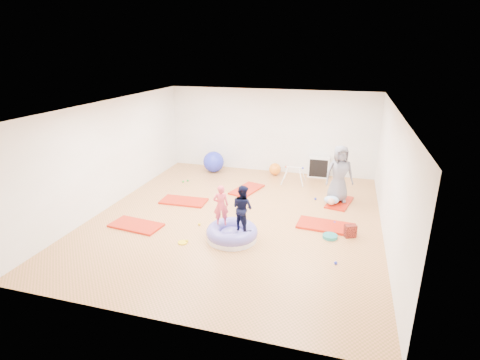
# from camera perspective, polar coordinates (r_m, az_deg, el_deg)

# --- Properties ---
(room) EXTENTS (7.01, 8.01, 2.81)m
(room) POSITION_cam_1_polar(r_m,az_deg,el_deg) (9.03, -0.53, 2.38)
(room) COLOR #D38553
(room) RESTS_ON ground
(gym_mat_front_left) EXTENTS (1.31, 0.76, 0.05)m
(gym_mat_front_left) POSITION_cam_1_polar(r_m,az_deg,el_deg) (9.40, -15.56, -6.66)
(gym_mat_front_left) COLOR red
(gym_mat_front_left) RESTS_ON ground
(gym_mat_mid_left) EXTENTS (1.28, 0.67, 0.05)m
(gym_mat_mid_left) POSITION_cam_1_polar(r_m,az_deg,el_deg) (10.56, -8.57, -3.20)
(gym_mat_mid_left) COLOR red
(gym_mat_mid_left) RESTS_ON ground
(gym_mat_center_back) EXTENTS (0.90, 1.31, 0.05)m
(gym_mat_center_back) POSITION_cam_1_polar(r_m,az_deg,el_deg) (11.29, 1.05, -1.45)
(gym_mat_center_back) COLOR red
(gym_mat_center_back) RESTS_ON ground
(gym_mat_right) EXTENTS (1.39, 0.77, 0.06)m
(gym_mat_right) POSITION_cam_1_polar(r_m,az_deg,el_deg) (9.27, 12.95, -6.81)
(gym_mat_right) COLOR red
(gym_mat_right) RESTS_ON ground
(gym_mat_rear_right) EXTENTS (0.77, 1.19, 0.05)m
(gym_mat_rear_right) POSITION_cam_1_polar(r_m,az_deg,el_deg) (10.72, 14.88, -3.32)
(gym_mat_rear_right) COLOR red
(gym_mat_rear_right) RESTS_ON ground
(inflatable_cushion) EXTENTS (1.16, 1.16, 0.36)m
(inflatable_cushion) POSITION_cam_1_polar(r_m,az_deg,el_deg) (8.44, -1.24, -8.13)
(inflatable_cushion) COLOR white
(inflatable_cushion) RESTS_ON ground
(child_pink) EXTENTS (0.40, 0.33, 0.95)m
(child_pink) POSITION_cam_1_polar(r_m,az_deg,el_deg) (8.30, -2.94, -3.57)
(child_pink) COLOR #F54657
(child_pink) RESTS_ON inflatable_cushion
(child_navy) EXTENTS (0.63, 0.58, 1.03)m
(child_navy) POSITION_cam_1_polar(r_m,az_deg,el_deg) (8.06, 0.39, -3.95)
(child_navy) COLOR black
(child_navy) RESTS_ON inflatable_cushion
(adult_caregiver) EXTENTS (0.89, 0.72, 1.57)m
(adult_caregiver) POSITION_cam_1_polar(r_m,az_deg,el_deg) (10.50, 14.90, 0.92)
(adult_caregiver) COLOR slate
(adult_caregiver) RESTS_ON gym_mat_rear_right
(infant) EXTENTS (0.40, 0.40, 0.23)m
(infant) POSITION_cam_1_polar(r_m,az_deg,el_deg) (10.43, 13.76, -3.02)
(infant) COLOR #9AC5F3
(infant) RESTS_ON gym_mat_rear_right
(ball_pit_balls) EXTENTS (4.97, 3.79, 0.07)m
(ball_pit_balls) POSITION_cam_1_polar(r_m,az_deg,el_deg) (9.72, 1.35, -4.95)
(ball_pit_balls) COLOR green
(ball_pit_balls) RESTS_ON ground
(exercise_ball_blue) EXTENTS (0.71, 0.71, 0.71)m
(exercise_ball_blue) POSITION_cam_1_polar(r_m,az_deg,el_deg) (12.93, -4.05, 2.78)
(exercise_ball_blue) COLOR #242FCB
(exercise_ball_blue) RESTS_ON ground
(exercise_ball_orange) EXTENTS (0.40, 0.40, 0.40)m
(exercise_ball_orange) POSITION_cam_1_polar(r_m,az_deg,el_deg) (12.67, 5.35, 1.67)
(exercise_ball_orange) COLOR orange
(exercise_ball_orange) RESTS_ON ground
(infant_play_gym) EXTENTS (0.72, 0.68, 0.55)m
(infant_play_gym) POSITION_cam_1_polar(r_m,az_deg,el_deg) (11.87, 8.22, 1.15)
(infant_play_gym) COLOR white
(infant_play_gym) RESTS_ON ground
(cube_shelf) EXTENTS (0.68, 0.34, 0.68)m
(cube_shelf) POSITION_cam_1_polar(r_m,az_deg,el_deg) (12.65, 11.91, 1.95)
(cube_shelf) COLOR white
(cube_shelf) RESTS_ON ground
(balance_disc) EXTENTS (0.33, 0.33, 0.07)m
(balance_disc) POSITION_cam_1_polar(r_m,az_deg,el_deg) (8.77, 13.55, -8.37)
(balance_disc) COLOR #1F7D7B
(balance_disc) RESTS_ON ground
(backpack) EXTENTS (0.30, 0.25, 0.29)m
(backpack) POSITION_cam_1_polar(r_m,az_deg,el_deg) (8.89, 16.46, -7.46)
(backpack) COLOR #B02B1F
(backpack) RESTS_ON ground
(yellow_toy) EXTENTS (0.21, 0.21, 0.03)m
(yellow_toy) POSITION_cam_1_polar(r_m,az_deg,el_deg) (8.43, -8.73, -9.40)
(yellow_toy) COLOR yellow
(yellow_toy) RESTS_ON ground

